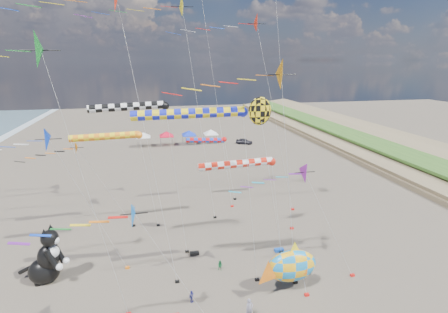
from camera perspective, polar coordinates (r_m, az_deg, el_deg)
name	(u,v)px	position (r m, az deg, el deg)	size (l,w,h in m)	color
delta_kite_1	(24,54)	(24.07, -29.82, 14.35)	(11.32, 2.38, 20.29)	#157D27
delta_kite_2	(56,141)	(30.93, -25.74, 2.31)	(10.41, 2.19, 13.63)	#0D39D1
delta_kite_4	(138,214)	(22.36, -13.93, -9.17)	(10.17, 1.80, 10.61)	blue
delta_kite_5	(270,77)	(25.57, 7.54, 12.75)	(10.12, 2.46, 18.82)	orange
delta_kite_6	(176,6)	(38.68, -7.91, 23.12)	(13.14, 2.62, 25.32)	yellow
delta_kite_7	(304,181)	(28.13, 12.86, -3.90)	(10.62, 1.97, 10.64)	purple
delta_kite_8	(72,153)	(39.96, -23.62, 0.60)	(10.25, 1.52, 10.33)	orange
delta_kite_10	(255,25)	(40.30, 5.03, 20.63)	(13.89, 2.33, 23.64)	red
windsock_0	(240,164)	(28.19, 2.65, -1.31)	(7.78, 0.67, 10.76)	red
windsock_1	(208,141)	(45.02, -2.63, 2.61)	(6.66, 0.66, 8.89)	red
windsock_2	(109,137)	(38.50, -18.29, 3.07)	(8.63, 0.78, 11.18)	orange
windsock_3	(194,114)	(25.60, -4.92, 6.89)	(9.84, 0.78, 15.14)	#141FCC
windsock_4	(132,108)	(31.29, -14.83, 7.69)	(8.14, 0.70, 14.97)	black
angelfish_kite	(258,112)	(32.74, 5.55, 7.18)	(3.74, 3.02, 15.23)	yellow
cat_inflatable	(45,254)	(34.30, -27.16, -13.92)	(3.89, 1.94, 5.25)	black
fish_inflatable	(291,266)	(30.33, 10.91, -17.12)	(5.65, 2.87, 4.42)	#1586D0
person_adult	(249,309)	(28.10, 4.17, -23.54)	(0.59, 0.39, 1.61)	gray
child_green	(220,266)	(33.15, -0.64, -17.38)	(0.48, 0.38, 0.99)	#1D773E
child_blue	(192,296)	(29.72, -5.33, -21.79)	(0.60, 0.25, 1.03)	navy
kite_bag_1	(195,253)	(35.71, -4.84, -15.48)	(0.90, 0.44, 0.30)	black
kite_bag_2	(279,250)	(36.55, 8.97, -14.84)	(0.90, 0.44, 0.30)	#1249B9
tent_row	(178,132)	(78.55, -7.58, 4.07)	(19.20, 4.20, 3.80)	white
parked_car	(244,141)	(79.71, 3.32, 2.50)	(1.52, 3.77, 1.28)	#26262D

